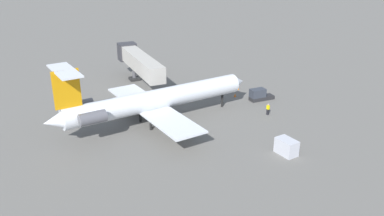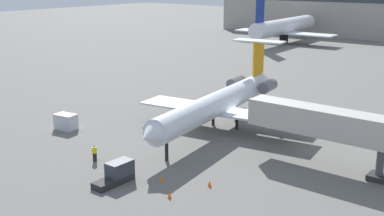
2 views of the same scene
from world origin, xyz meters
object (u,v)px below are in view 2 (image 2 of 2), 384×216
object	(u,v)px
baggage_tug_lead	(117,174)
traffic_cone_near	(162,178)
traffic_cone_far	(169,195)
cargo_container_uld	(66,122)
parked_airliner_west_end	(284,27)
regional_jet	(221,101)
jet_bridge	(351,128)
ground_crew_marshaller	(95,153)
traffic_cone_mid	(210,183)

from	to	relation	value
baggage_tug_lead	traffic_cone_near	world-z (taller)	baggage_tug_lead
traffic_cone_far	baggage_tug_lead	bearing A→B (deg)	-175.78
baggage_tug_lead	cargo_container_uld	xyz separation A→B (m)	(-16.14, 7.21, 0.10)
baggage_tug_lead	traffic_cone_near	xyz separation A→B (m)	(2.97, 2.66, -0.56)
traffic_cone_far	parked_airliner_west_end	xyz separation A→B (m)	(-37.06, 92.23, 4.11)
regional_jet	traffic_cone_near	size ratio (longest dim) A/B	54.46
jet_bridge	traffic_cone_far	distance (m)	17.82
baggage_tug_lead	cargo_container_uld	size ratio (longest dim) A/B	1.48
regional_jet	traffic_cone_far	world-z (taller)	regional_jet
ground_crew_marshaller	baggage_tug_lead	size ratio (longest dim) A/B	0.42
ground_crew_marshaller	traffic_cone_near	size ratio (longest dim) A/B	3.07
traffic_cone_mid	parked_airliner_west_end	size ratio (longest dim) A/B	0.02
regional_jet	traffic_cone_far	bearing A→B (deg)	-68.35
regional_jet	cargo_container_uld	xyz separation A→B (m)	(-14.74, -11.16, -2.54)
cargo_container_uld	ground_crew_marshaller	bearing A→B (deg)	-24.93
regional_jet	traffic_cone_near	xyz separation A→B (m)	(4.37, -15.71, -3.20)
ground_crew_marshaller	traffic_cone_far	world-z (taller)	ground_crew_marshaller
ground_crew_marshaller	traffic_cone_mid	bearing A→B (deg)	9.35
ground_crew_marshaller	jet_bridge	bearing A→B (deg)	31.05
jet_bridge	ground_crew_marshaller	bearing A→B (deg)	-148.95
traffic_cone_near	traffic_cone_far	xyz separation A→B (m)	(2.75, -2.23, 0.00)
cargo_container_uld	jet_bridge	bearing A→B (deg)	13.58
cargo_container_uld	traffic_cone_mid	bearing A→B (deg)	-7.13
regional_jet	traffic_cone_far	distance (m)	19.57
jet_bridge	traffic_cone_mid	size ratio (longest dim) A/B	33.42
regional_jet	baggage_tug_lead	world-z (taller)	regional_jet
traffic_cone_far	ground_crew_marshaller	bearing A→B (deg)	170.71
baggage_tug_lead	parked_airliner_west_end	xyz separation A→B (m)	(-31.34, 92.65, 3.55)
regional_jet	parked_airliner_west_end	bearing A→B (deg)	111.95
traffic_cone_mid	parked_airliner_west_end	world-z (taller)	parked_airliner_west_end
regional_jet	cargo_container_uld	size ratio (longest dim) A/B	11.01
jet_bridge	cargo_container_uld	xyz separation A→B (m)	(-31.54, -7.62, -3.40)
jet_bridge	traffic_cone_far	xyz separation A→B (m)	(-9.68, -14.41, -4.06)
jet_bridge	traffic_cone_mid	distance (m)	14.04
baggage_tug_lead	traffic_cone_far	bearing A→B (deg)	4.22
baggage_tug_lead	jet_bridge	bearing A→B (deg)	43.91
jet_bridge	baggage_tug_lead	world-z (taller)	jet_bridge
cargo_container_uld	traffic_cone_near	xyz separation A→B (m)	(19.11, -4.55, -0.66)
traffic_cone_mid	cargo_container_uld	bearing A→B (deg)	172.87
traffic_cone_near	parked_airliner_west_end	distance (m)	96.40
parked_airliner_west_end	regional_jet	bearing A→B (deg)	-68.05
jet_bridge	baggage_tug_lead	bearing A→B (deg)	-136.09
ground_crew_marshaller	traffic_cone_near	world-z (taller)	ground_crew_marshaller
jet_bridge	parked_airliner_west_end	world-z (taller)	parked_airliner_west_end
regional_jet	jet_bridge	size ratio (longest dim) A/B	1.63
cargo_container_uld	traffic_cone_far	bearing A→B (deg)	-17.25
regional_jet	cargo_container_uld	world-z (taller)	regional_jet
cargo_container_uld	traffic_cone_mid	xyz separation A→B (m)	(23.17, -2.90, -0.66)
regional_jet	cargo_container_uld	bearing A→B (deg)	-142.87
ground_crew_marshaller	traffic_cone_far	distance (m)	11.36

